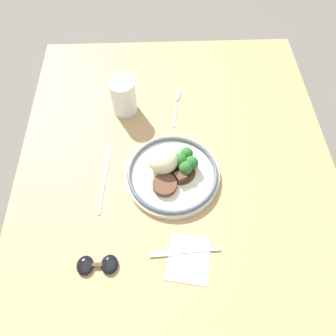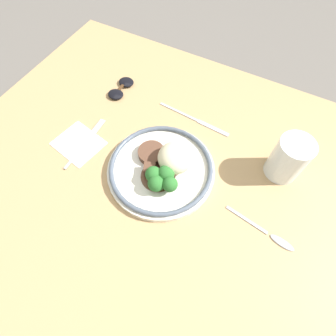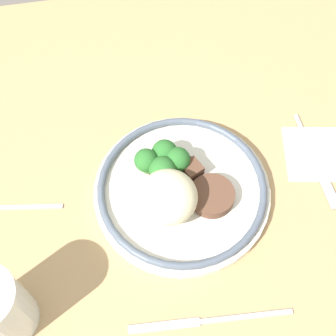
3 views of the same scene
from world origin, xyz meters
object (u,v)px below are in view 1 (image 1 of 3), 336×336
at_px(spoon, 177,100).
at_px(sunglasses, 97,265).
at_px(plate, 172,171).
at_px(fork, 178,252).
at_px(juice_glass, 124,98).
at_px(knife, 105,176).

height_order(spoon, sunglasses, sunglasses).
xyz_separation_m(plate, fork, (-0.23, -0.00, -0.02)).
bearing_deg(juice_glass, knife, 168.86).
bearing_deg(plate, spoon, -6.00).
height_order(fork, spoon, same).
xyz_separation_m(fork, sunglasses, (-0.03, 0.20, 0.00)).
bearing_deg(juice_glass, sunglasses, 174.23).
height_order(juice_glass, knife, juice_glass).
height_order(knife, spoon, spoon).
bearing_deg(knife, sunglasses, -176.14).
distance_m(plate, juice_glass, 0.30).
relative_size(fork, spoon, 1.07).
distance_m(fork, sunglasses, 0.20).
relative_size(fork, knife, 0.80).
distance_m(fork, spoon, 0.54).
distance_m(plate, fork, 0.23).
bearing_deg(plate, juice_glass, 28.65).
xyz_separation_m(plate, juice_glass, (0.27, 0.15, 0.03)).
xyz_separation_m(knife, sunglasses, (-0.26, 0.00, 0.01)).
relative_size(spoon, sunglasses, 1.66).
xyz_separation_m(juice_glass, spoon, (0.04, -0.18, -0.05)).
distance_m(juice_glass, sunglasses, 0.53).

